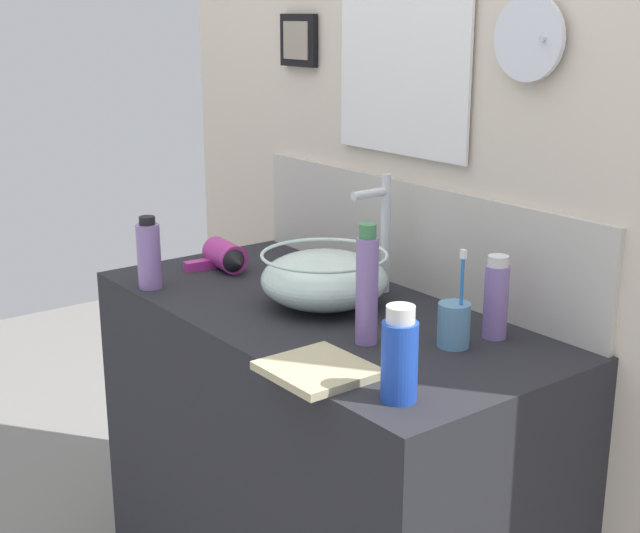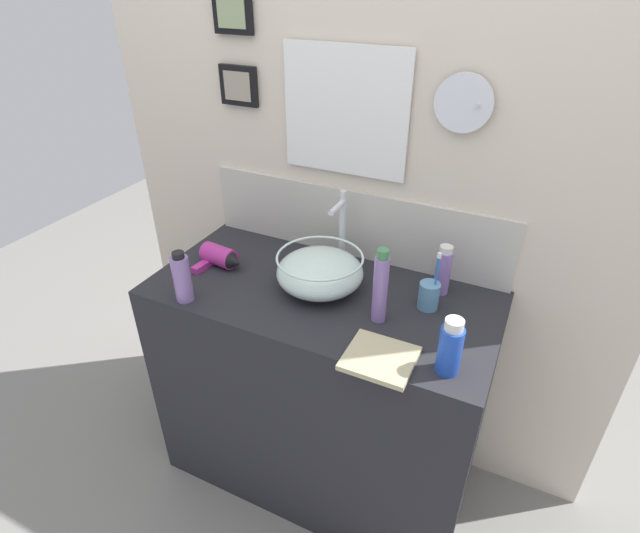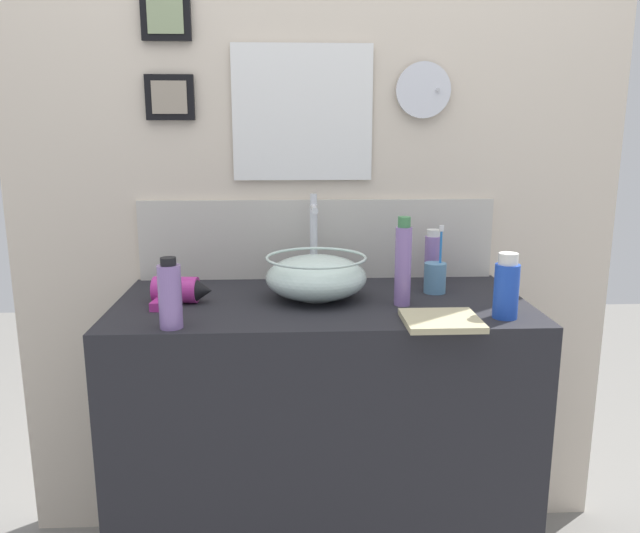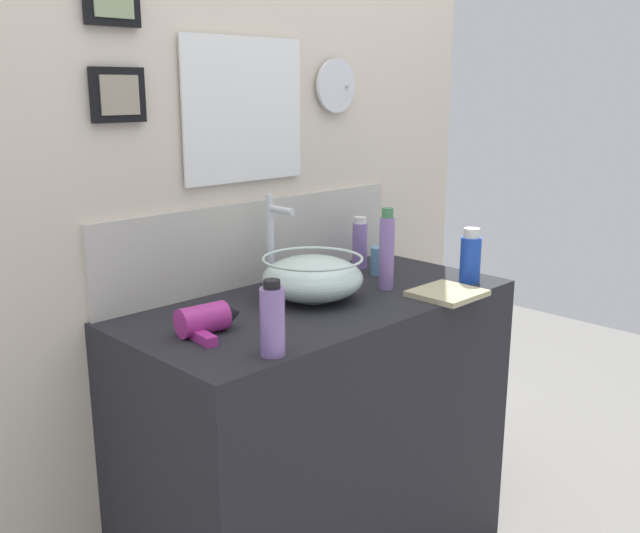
# 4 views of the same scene
# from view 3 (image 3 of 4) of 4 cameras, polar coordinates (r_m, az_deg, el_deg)

# --- Properties ---
(vanity_counter) EXTENTS (1.17, 0.56, 0.91)m
(vanity_counter) POSITION_cam_3_polar(r_m,az_deg,el_deg) (1.96, 0.13, -15.97)
(vanity_counter) COLOR #232328
(vanity_counter) RESTS_ON ground
(back_panel) EXTENTS (1.98, 0.10, 2.36)m
(back_panel) POSITION_cam_3_polar(r_m,az_deg,el_deg) (2.05, -0.35, 6.72)
(back_panel) COLOR beige
(back_panel) RESTS_ON ground
(glass_bowl_sink) EXTENTS (0.29, 0.29, 0.13)m
(glass_bowl_sink) POSITION_cam_3_polar(r_m,az_deg,el_deg) (1.79, -0.35, -0.92)
(glass_bowl_sink) COLOR silver
(glass_bowl_sink) RESTS_ON vanity_counter
(faucet) EXTENTS (0.02, 0.11, 0.29)m
(faucet) POSITION_cam_3_polar(r_m,az_deg,el_deg) (1.94, -0.58, 3.01)
(faucet) COLOR silver
(faucet) RESTS_ON vanity_counter
(hair_drier) EXTENTS (0.17, 0.14, 0.07)m
(hair_drier) POSITION_cam_3_polar(r_m,az_deg,el_deg) (1.80, -12.68, -2.20)
(hair_drier) COLOR #B22D8C
(hair_drier) RESTS_ON vanity_counter
(toothbrush_cup) EXTENTS (0.07, 0.07, 0.20)m
(toothbrush_cup) POSITION_cam_3_polar(r_m,az_deg,el_deg) (1.90, 10.48, -0.98)
(toothbrush_cup) COLOR #598CB2
(toothbrush_cup) RESTS_ON vanity_counter
(lotion_bottle) EXTENTS (0.06, 0.06, 0.18)m
(lotion_bottle) POSITION_cam_3_polar(r_m,az_deg,el_deg) (1.57, -13.55, -2.55)
(lotion_bottle) COLOR #8C6BB2
(lotion_bottle) RESTS_ON vanity_counter
(spray_bottle) EXTENTS (0.05, 0.05, 0.17)m
(spray_bottle) POSITION_cam_3_polar(r_m,az_deg,el_deg) (1.99, 10.25, 0.78)
(spray_bottle) COLOR #8C6BB2
(spray_bottle) RESTS_ON vanity_counter
(shampoo_bottle) EXTENTS (0.06, 0.06, 0.17)m
(shampoo_bottle) POSITION_cam_3_polar(r_m,az_deg,el_deg) (1.68, 16.67, -1.86)
(shampoo_bottle) COLOR blue
(shampoo_bottle) RESTS_ON vanity_counter
(soap_dispenser) EXTENTS (0.05, 0.05, 0.25)m
(soap_dispenser) POSITION_cam_3_polar(r_m,az_deg,el_deg) (1.74, 7.60, 0.28)
(soap_dispenser) COLOR #8C6BB2
(soap_dispenser) RESTS_ON vanity_counter
(hand_towel) EXTENTS (0.19, 0.18, 0.02)m
(hand_towel) POSITION_cam_3_polar(r_m,az_deg,el_deg) (1.61, 11.04, -4.87)
(hand_towel) COLOR tan
(hand_towel) RESTS_ON vanity_counter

